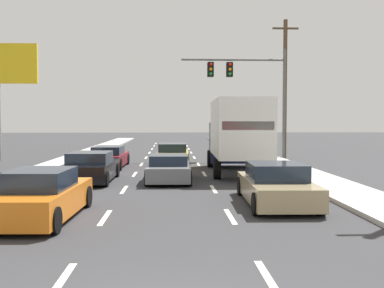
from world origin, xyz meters
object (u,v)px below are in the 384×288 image
(car_maroon, at_px, (109,157))
(car_yellow, at_px, (173,155))
(car_black, at_px, (91,168))
(box_truck, at_px, (237,132))
(car_gray, at_px, (169,169))
(car_tan, at_px, (276,186))
(traffic_signal_mast, at_px, (243,80))
(utility_pole_mid, at_px, (285,87))
(car_orange, at_px, (42,196))

(car_maroon, distance_m, car_yellow, 3.64)
(car_maroon, bearing_deg, car_black, -89.80)
(box_truck, bearing_deg, car_yellow, 128.09)
(car_gray, height_order, car_tan, car_tan)
(traffic_signal_mast, xyz_separation_m, utility_pole_mid, (3.11, 1.18, -0.42))
(car_orange, height_order, car_gray, car_orange)
(car_maroon, height_order, car_orange, car_orange)
(car_maroon, xyz_separation_m, car_black, (0.02, -5.99, 0.03))
(car_gray, xyz_separation_m, car_tan, (3.38, -5.56, 0.04))
(car_tan, bearing_deg, box_truck, 90.29)
(box_truck, relative_size, car_tan, 1.75)
(car_tan, distance_m, traffic_signal_mast, 17.09)
(car_gray, bearing_deg, traffic_signal_mast, 65.69)
(car_black, height_order, box_truck, box_truck)
(box_truck, xyz_separation_m, car_tan, (0.04, -8.32, -1.46))
(car_maroon, height_order, utility_pole_mid, utility_pole_mid)
(car_yellow, xyz_separation_m, box_truck, (3.16, -4.03, 1.44))
(traffic_signal_mast, bearing_deg, utility_pole_mid, 20.79)
(car_yellow, distance_m, car_gray, 6.79)
(car_orange, bearing_deg, traffic_signal_mast, 65.78)
(traffic_signal_mast, bearing_deg, box_truck, -100.83)
(traffic_signal_mast, bearing_deg, car_gray, -114.31)
(car_maroon, relative_size, car_tan, 0.99)
(car_black, bearing_deg, car_gray, -0.50)
(car_yellow, bearing_deg, car_black, -117.64)
(box_truck, distance_m, traffic_signal_mast, 8.82)
(car_maroon, xyz_separation_m, utility_pole_mid, (11.37, 5.95, 4.36))
(car_yellow, distance_m, car_tan, 12.76)
(car_orange, height_order, utility_pole_mid, utility_pole_mid)
(car_black, bearing_deg, traffic_signal_mast, 52.56)
(car_maroon, bearing_deg, box_truck, -25.87)
(car_yellow, bearing_deg, car_gray, -91.51)
(car_black, height_order, car_gray, car_black)
(car_tan, relative_size, utility_pole_mid, 0.48)
(car_yellow, bearing_deg, box_truck, -51.91)
(car_orange, relative_size, traffic_signal_mast, 0.61)
(car_orange, height_order, car_yellow, car_orange)
(car_gray, relative_size, box_truck, 0.53)
(car_black, distance_m, car_yellow, 7.63)
(car_tan, xyz_separation_m, traffic_signal_mast, (1.49, 16.35, 4.76))
(car_orange, distance_m, car_tan, 6.99)
(car_maroon, distance_m, car_black, 5.99)
(traffic_signal_mast, height_order, utility_pole_mid, utility_pole_mid)
(car_orange, relative_size, box_truck, 0.55)
(car_black, distance_m, utility_pole_mid, 17.04)
(car_yellow, height_order, box_truck, box_truck)
(car_gray, bearing_deg, car_tan, -58.68)
(box_truck, relative_size, traffic_signal_mast, 1.10)
(car_black, distance_m, box_truck, 7.38)
(car_orange, height_order, car_tan, car_orange)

